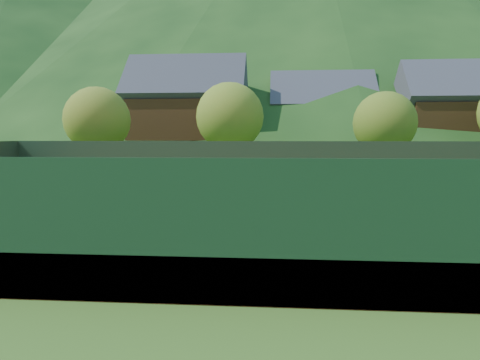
# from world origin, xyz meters

# --- Properties ---
(ground) EXTENTS (400.00, 400.00, 0.00)m
(ground) POSITION_xyz_m (0.00, 0.00, 0.00)
(ground) COLOR #31561A
(ground) RESTS_ON ground
(clay_court) EXTENTS (40.00, 24.00, 0.02)m
(clay_court) POSITION_xyz_m (0.00, 0.00, 0.01)
(clay_court) COLOR #C74420
(clay_court) RESTS_ON ground
(mountain_far) EXTENTS (280.00, 280.00, 110.00)m
(mountain_far) POSITION_xyz_m (10.00, 160.00, 55.00)
(mountain_far) COLOR #163512
(mountain_far) RESTS_ON ground
(mountain_far_left) EXTENTS (260.00, 260.00, 100.00)m
(mountain_far_left) POSITION_xyz_m (-90.00, 150.00, 50.00)
(mountain_far_left) COLOR black
(mountain_far_left) RESTS_ON ground
(coach) EXTENTS (0.79, 0.61, 1.92)m
(coach) POSITION_xyz_m (-2.91, -1.95, 0.98)
(coach) COLOR #174F9B
(coach) RESTS_ON clay_court
(student_a) EXTENTS (0.88, 0.77, 1.51)m
(student_a) POSITION_xyz_m (2.70, 3.29, 0.78)
(student_a) COLOR #D05E12
(student_a) RESTS_ON clay_court
(student_b) EXTENTS (0.97, 0.59, 1.54)m
(student_b) POSITION_xyz_m (4.35, 2.41, 0.79)
(student_b) COLOR #CD4712
(student_b) RESTS_ON clay_court
(student_c) EXTENTS (0.73, 0.59, 1.29)m
(student_c) POSITION_xyz_m (5.05, 3.11, 0.66)
(student_c) COLOR #D05F12
(student_c) RESTS_ON clay_court
(student_d) EXTENTS (1.06, 0.77, 1.48)m
(student_d) POSITION_xyz_m (6.79, 2.18, 0.76)
(student_d) COLOR #CD5112
(student_d) RESTS_ON clay_court
(tennis_ball_0) EXTENTS (0.07, 0.07, 0.07)m
(tennis_ball_0) POSITION_xyz_m (-1.44, -3.46, 0.05)
(tennis_ball_0) COLOR #D0DD24
(tennis_ball_0) RESTS_ON clay_court
(tennis_ball_1) EXTENTS (0.07, 0.07, 0.07)m
(tennis_ball_1) POSITION_xyz_m (2.06, -7.98, 0.05)
(tennis_ball_1) COLOR #D0DD24
(tennis_ball_1) RESTS_ON clay_court
(tennis_ball_2) EXTENTS (0.07, 0.07, 0.07)m
(tennis_ball_2) POSITION_xyz_m (4.82, -5.99, 0.05)
(tennis_ball_2) COLOR #D0DD24
(tennis_ball_2) RESTS_ON clay_court
(tennis_ball_3) EXTENTS (0.07, 0.07, 0.07)m
(tennis_ball_3) POSITION_xyz_m (3.19, -8.19, 0.05)
(tennis_ball_3) COLOR #D0DD24
(tennis_ball_3) RESTS_ON clay_court
(tennis_ball_4) EXTENTS (0.07, 0.07, 0.07)m
(tennis_ball_4) POSITION_xyz_m (-3.67, -1.51, 0.05)
(tennis_ball_4) COLOR #D0DD24
(tennis_ball_4) RESTS_ON clay_court
(tennis_ball_5) EXTENTS (0.07, 0.07, 0.07)m
(tennis_ball_5) POSITION_xyz_m (2.30, -1.15, 0.05)
(tennis_ball_5) COLOR #D0DD24
(tennis_ball_5) RESTS_ON clay_court
(tennis_ball_6) EXTENTS (0.07, 0.07, 0.07)m
(tennis_ball_6) POSITION_xyz_m (2.22, -3.16, 0.05)
(tennis_ball_6) COLOR #D0DD24
(tennis_ball_6) RESTS_ON clay_court
(tennis_ball_7) EXTENTS (0.07, 0.07, 0.07)m
(tennis_ball_7) POSITION_xyz_m (2.03, -8.25, 0.05)
(tennis_ball_7) COLOR #D0DD24
(tennis_ball_7) RESTS_ON clay_court
(tennis_ball_8) EXTENTS (0.07, 0.07, 0.07)m
(tennis_ball_8) POSITION_xyz_m (1.97, -1.44, 0.05)
(tennis_ball_8) COLOR #D0DD24
(tennis_ball_8) RESTS_ON clay_court
(tennis_ball_9) EXTENTS (0.07, 0.07, 0.07)m
(tennis_ball_9) POSITION_xyz_m (3.81, -2.30, 0.05)
(tennis_ball_9) COLOR #D0DD24
(tennis_ball_9) RESTS_ON clay_court
(tennis_ball_10) EXTENTS (0.07, 0.07, 0.07)m
(tennis_ball_10) POSITION_xyz_m (5.31, -8.97, 0.05)
(tennis_ball_10) COLOR #D0DD24
(tennis_ball_10) RESTS_ON clay_court
(tennis_ball_11) EXTENTS (0.07, 0.07, 0.07)m
(tennis_ball_11) POSITION_xyz_m (4.50, -8.21, 0.05)
(tennis_ball_11) COLOR #D0DD24
(tennis_ball_11) RESTS_ON clay_court
(tennis_ball_12) EXTENTS (0.07, 0.07, 0.07)m
(tennis_ball_12) POSITION_xyz_m (-3.23, -6.71, 0.05)
(tennis_ball_12) COLOR #D0DD24
(tennis_ball_12) RESTS_ON clay_court
(tennis_ball_13) EXTENTS (0.07, 0.07, 0.07)m
(tennis_ball_13) POSITION_xyz_m (5.39, -6.49, 0.05)
(tennis_ball_13) COLOR #D0DD24
(tennis_ball_13) RESTS_ON clay_court
(tennis_ball_14) EXTENTS (0.07, 0.07, 0.07)m
(tennis_ball_14) POSITION_xyz_m (1.47, -4.58, 0.05)
(tennis_ball_14) COLOR #D0DD24
(tennis_ball_14) RESTS_ON clay_court
(tennis_ball_15) EXTENTS (0.07, 0.07, 0.07)m
(tennis_ball_15) POSITION_xyz_m (5.52, -3.79, 0.05)
(tennis_ball_15) COLOR #D0DD24
(tennis_ball_15) RESTS_ON clay_court
(tennis_ball_16) EXTENTS (0.07, 0.07, 0.07)m
(tennis_ball_16) POSITION_xyz_m (-7.41, -8.41, 0.05)
(tennis_ball_16) COLOR #D0DD24
(tennis_ball_16) RESTS_ON clay_court
(tennis_ball_17) EXTENTS (0.07, 0.07, 0.07)m
(tennis_ball_17) POSITION_xyz_m (-2.84, -5.92, 0.05)
(tennis_ball_17) COLOR #D0DD24
(tennis_ball_17) RESTS_ON clay_court
(tennis_ball_18) EXTENTS (0.07, 0.07, 0.07)m
(tennis_ball_18) POSITION_xyz_m (-2.37, -8.92, 0.05)
(tennis_ball_18) COLOR #D0DD24
(tennis_ball_18) RESTS_ON clay_court
(tennis_ball_19) EXTENTS (0.07, 0.07, 0.07)m
(tennis_ball_19) POSITION_xyz_m (-2.75, -8.42, 0.05)
(tennis_ball_19) COLOR #D0DD24
(tennis_ball_19) RESTS_ON clay_court
(tennis_ball_20) EXTENTS (0.07, 0.07, 0.07)m
(tennis_ball_20) POSITION_xyz_m (-6.26, -3.77, 0.05)
(tennis_ball_20) COLOR #D0DD24
(tennis_ball_20) RESTS_ON clay_court
(court_lines) EXTENTS (23.83, 11.03, 0.00)m
(court_lines) POSITION_xyz_m (0.00, 0.00, 0.02)
(court_lines) COLOR white
(court_lines) RESTS_ON clay_court
(tennis_net) EXTENTS (0.10, 12.07, 1.10)m
(tennis_net) POSITION_xyz_m (0.00, 0.00, 0.52)
(tennis_net) COLOR black
(tennis_net) RESTS_ON clay_court
(perimeter_fence) EXTENTS (40.40, 24.24, 3.00)m
(perimeter_fence) POSITION_xyz_m (0.00, 0.00, 1.27)
(perimeter_fence) COLOR #15301C
(perimeter_fence) RESTS_ON clay_court
(ball_hopper) EXTENTS (0.57, 0.57, 1.00)m
(ball_hopper) POSITION_xyz_m (-5.50, -3.41, 0.77)
(ball_hopper) COLOR black
(ball_hopper) RESTS_ON clay_court
(chalet_left) EXTENTS (13.80, 9.93, 12.92)m
(chalet_left) POSITION_xyz_m (-10.00, 30.00, 5.65)
(chalet_left) COLOR beige
(chalet_left) RESTS_ON ground
(chalet_mid) EXTENTS (12.65, 8.82, 11.45)m
(chalet_mid) POSITION_xyz_m (6.00, 34.00, 4.99)
(chalet_mid) COLOR beige
(chalet_mid) RESTS_ON ground
(chalet_right) EXTENTS (11.50, 8.82, 11.91)m
(chalet_right) POSITION_xyz_m (20.00, 30.00, 5.26)
(chalet_right) COLOR beige
(chalet_right) RESTS_ON ground
(tree_a) EXTENTS (6.00, 6.00, 7.88)m
(tree_a) POSITION_xyz_m (-16.00, 18.00, 4.87)
(tree_a) COLOR #3D2718
(tree_a) RESTS_ON ground
(tree_b) EXTENTS (6.40, 6.40, 8.40)m
(tree_b) POSITION_xyz_m (-4.00, 20.00, 5.19)
(tree_b) COLOR #432B1A
(tree_b) RESTS_ON ground
(tree_c) EXTENTS (5.60, 5.60, 7.35)m
(tree_c) POSITION_xyz_m (10.00, 19.00, 4.54)
(tree_c) COLOR #3E2718
(tree_c) RESTS_ON ground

